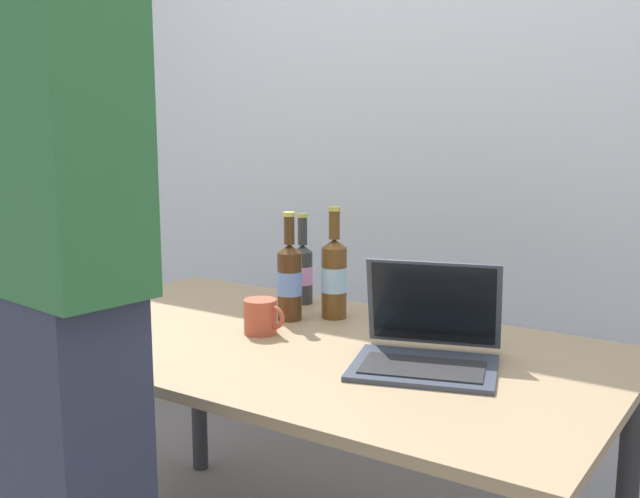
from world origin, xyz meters
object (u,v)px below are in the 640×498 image
laptop (427,342)px  beer_bottle_amber (290,279)px  beer_bottle_brown (303,271)px  coffee_mug (262,316)px  person_figure (54,297)px  beer_bottle_green (334,276)px

laptop → beer_bottle_amber: size_ratio=1.31×
beer_bottle_brown → coffee_mug: size_ratio=2.29×
laptop → beer_bottle_amber: bearing=164.7°
beer_bottle_brown → person_figure: size_ratio=0.15×
person_figure → coffee_mug: person_figure is taller
laptop → beer_bottle_brown: 0.66m
beer_bottle_brown → coffee_mug: (0.10, -0.33, -0.06)m
beer_bottle_brown → laptop: bearing=-28.6°
coffee_mug → person_figure: bearing=-84.8°
beer_bottle_brown → beer_bottle_green: beer_bottle_green is taller
laptop → person_figure: 0.85m
beer_bottle_green → person_figure: bearing=-90.7°
person_figure → coffee_mug: bearing=95.2°
beer_bottle_amber → coffee_mug: size_ratio=2.52×
beer_bottle_brown → person_figure: bearing=-81.1°
laptop → beer_bottle_green: bearing=150.8°
beer_bottle_brown → person_figure: person_figure is taller
beer_bottle_green → coffee_mug: beer_bottle_green is taller
laptop → beer_bottle_amber: 0.52m
laptop → person_figure: size_ratio=0.22×
laptop → person_figure: person_figure is taller
laptop → coffee_mug: bearing=-177.9°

